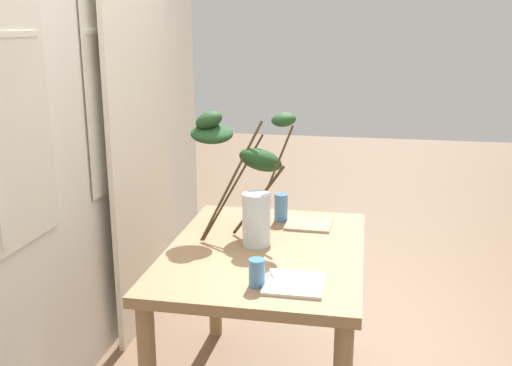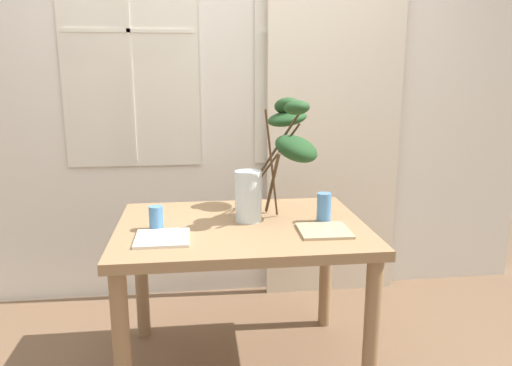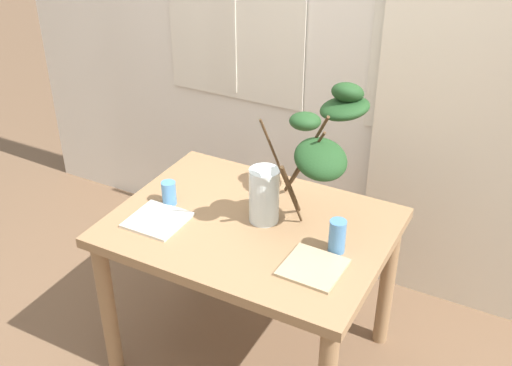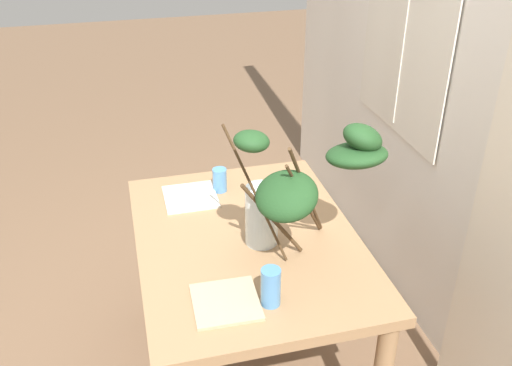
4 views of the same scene
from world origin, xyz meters
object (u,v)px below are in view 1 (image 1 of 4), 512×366
(dining_table, at_px, (265,272))
(vase_with_branches, at_px, (245,169))
(plate_square_right, at_px, (309,224))
(drinking_glass_blue_right, at_px, (281,208))
(plate_square_left, at_px, (294,283))
(drinking_glass_blue_left, at_px, (257,273))

(dining_table, height_order, vase_with_branches, vase_with_branches)
(dining_table, distance_m, vase_with_branches, 0.50)
(vase_with_branches, xyz_separation_m, plate_square_right, (0.17, -0.30, -0.32))
(drinking_glass_blue_right, bearing_deg, plate_square_left, -167.89)
(dining_table, xyz_separation_m, drinking_glass_blue_left, (-0.40, -0.03, 0.17))
(plate_square_left, distance_m, plate_square_right, 0.73)
(drinking_glass_blue_right, xyz_separation_m, plate_square_left, (-0.77, -0.16, -0.07))
(plate_square_left, height_order, plate_square_right, same)
(vase_with_branches, distance_m, drinking_glass_blue_right, 0.36)
(drinking_glass_blue_left, bearing_deg, drinking_glass_blue_right, 1.47)
(vase_with_branches, height_order, drinking_glass_blue_right, vase_with_branches)
(vase_with_branches, bearing_deg, dining_table, -145.89)
(dining_table, xyz_separation_m, vase_with_branches, (0.20, 0.13, 0.44))
(drinking_glass_blue_right, relative_size, plate_square_right, 0.63)
(drinking_glass_blue_left, height_order, plate_square_right, drinking_glass_blue_left)
(drinking_glass_blue_left, relative_size, plate_square_left, 0.48)
(dining_table, distance_m, plate_square_right, 0.42)
(plate_square_right, bearing_deg, plate_square_left, -178.93)
(drinking_glass_blue_left, xyz_separation_m, drinking_glass_blue_right, (0.80, 0.02, 0.02))
(drinking_glass_blue_right, xyz_separation_m, plate_square_right, (-0.04, -0.15, -0.07))
(plate_square_left, xyz_separation_m, plate_square_right, (0.73, 0.01, -0.00))
(dining_table, xyz_separation_m, drinking_glass_blue_right, (0.40, -0.01, 0.19))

